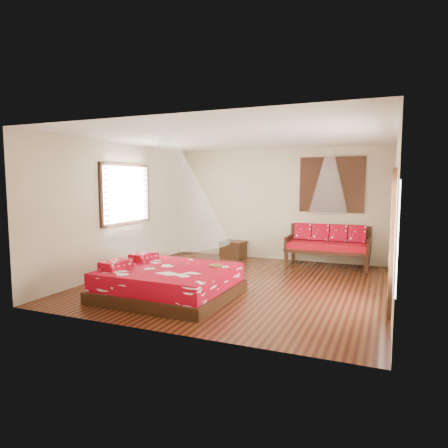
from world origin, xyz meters
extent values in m
cube|color=black|center=(0.00, 0.00, -0.01)|extent=(5.50, 5.50, 0.02)
cube|color=white|center=(0.00, 0.00, 2.81)|extent=(5.50, 5.50, 0.02)
cube|color=#BBAD88|center=(-2.76, 0.00, 1.40)|extent=(0.02, 5.50, 2.80)
cube|color=#BBAD88|center=(2.76, 0.00, 1.40)|extent=(0.02, 5.50, 2.80)
cube|color=#BBAD88|center=(0.00, 2.76, 1.40)|extent=(5.50, 0.02, 2.80)
cube|color=#BBAD88|center=(0.00, -2.76, 1.40)|extent=(5.50, 0.02, 2.80)
cube|color=black|center=(-0.78, -1.28, 0.10)|extent=(2.18, 1.98, 0.20)
cube|color=#9F0518|center=(-0.78, -1.28, 0.35)|extent=(2.07, 1.87, 0.30)
cube|color=#9F0518|center=(-1.59, -1.67, 0.57)|extent=(0.32, 0.57, 0.14)
cube|color=#9F0518|center=(-1.57, -0.86, 0.57)|extent=(0.32, 0.57, 0.14)
cube|color=black|center=(0.48, 1.94, 0.21)|extent=(0.08, 0.08, 0.42)
cube|color=black|center=(2.25, 1.94, 0.21)|extent=(0.08, 0.08, 0.42)
cube|color=black|center=(0.48, 2.66, 0.21)|extent=(0.08, 0.08, 0.42)
cube|color=black|center=(2.25, 2.66, 0.21)|extent=(0.08, 0.08, 0.42)
cube|color=black|center=(1.36, 2.30, 0.38)|extent=(1.89, 0.84, 0.08)
cube|color=maroon|center=(1.36, 2.30, 0.49)|extent=(1.83, 0.78, 0.14)
cube|color=black|center=(1.36, 2.68, 0.67)|extent=(1.89, 0.06, 0.55)
cube|color=black|center=(0.46, 2.30, 0.54)|extent=(0.06, 0.84, 0.30)
cube|color=black|center=(2.27, 2.30, 0.54)|extent=(0.06, 0.84, 0.30)
cube|color=#9F0518|center=(0.73, 2.56, 0.76)|extent=(0.40, 0.20, 0.41)
cube|color=#9F0518|center=(1.15, 2.56, 0.76)|extent=(0.40, 0.20, 0.41)
cube|color=#9F0518|center=(1.57, 2.56, 0.76)|extent=(0.40, 0.20, 0.41)
cube|color=#9F0518|center=(1.99, 2.56, 0.76)|extent=(0.40, 0.20, 0.41)
cube|color=black|center=(-1.05, 2.45, 0.20)|extent=(0.66, 0.51, 0.39)
cube|color=black|center=(-1.05, 2.45, 0.42)|extent=(0.70, 0.56, 0.05)
cube|color=black|center=(1.36, 2.72, 1.90)|extent=(1.52, 0.06, 1.32)
cube|color=black|center=(1.36, 2.71, 1.90)|extent=(1.35, 0.04, 1.10)
cube|color=black|center=(-2.72, 0.20, 1.70)|extent=(0.08, 1.74, 1.34)
cube|color=white|center=(-2.68, 0.20, 1.70)|extent=(0.04, 1.54, 1.10)
cube|color=black|center=(2.72, -0.60, 1.05)|extent=(0.08, 1.02, 2.16)
cube|color=white|center=(2.70, -0.60, 1.15)|extent=(0.03, 0.82, 1.70)
cylinder|color=brown|center=(-0.09, -0.85, 0.52)|extent=(0.25, 0.25, 0.03)
cone|color=white|center=(-0.78, -1.28, 1.85)|extent=(2.12, 2.12, 1.80)
cone|color=white|center=(1.36, 2.25, 2.00)|extent=(0.88, 0.88, 1.50)
camera|label=1|loc=(2.67, -7.11, 1.96)|focal=32.00mm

